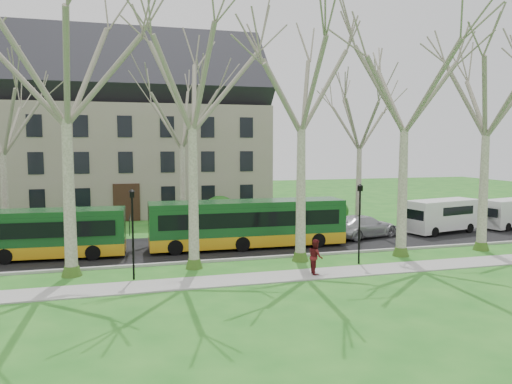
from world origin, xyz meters
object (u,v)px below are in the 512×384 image
(bus_follow, at_px, (248,223))
(sedan, at_px, (363,226))
(bus_lead, at_px, (20,234))
(van_b, at_px, (511,214))
(pedestrian_b, at_px, (316,256))
(van_a, at_px, (443,216))

(bus_follow, bearing_deg, sedan, 8.82)
(bus_follow, height_order, sedan, bus_follow)
(bus_lead, distance_m, van_b, 34.69)
(sedan, distance_m, pedestrian_b, 10.79)
(bus_lead, bearing_deg, bus_follow, 2.21)
(bus_follow, height_order, van_a, bus_follow)
(bus_lead, height_order, pedestrian_b, bus_lead)
(van_b, bearing_deg, bus_follow, 171.23)
(sedan, xyz_separation_m, van_b, (12.88, 0.47, 0.34))
(van_a, distance_m, pedestrian_b, 15.76)
(van_b, height_order, pedestrian_b, van_b)
(pedestrian_b, bearing_deg, bus_lead, 70.13)
(bus_follow, xyz_separation_m, sedan, (8.61, 1.12, -0.75))
(bus_lead, xyz_separation_m, bus_follow, (13.17, -0.24, 0.10))
(bus_follow, distance_m, van_a, 15.08)
(bus_follow, height_order, van_b, bus_follow)
(van_b, xyz_separation_m, pedestrian_b, (-19.82, -8.73, -0.24))
(van_a, distance_m, van_b, 6.47)
(sedan, bearing_deg, van_a, -106.62)
(bus_lead, relative_size, sedan, 2.13)
(bus_lead, relative_size, bus_follow, 0.94)
(bus_lead, bearing_deg, van_a, 5.19)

